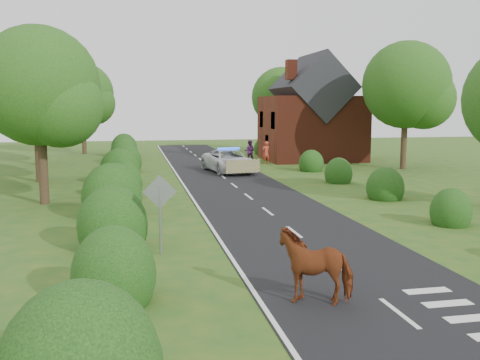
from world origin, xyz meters
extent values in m
plane|color=#24531C|center=(0.00, 0.00, 0.00)|extent=(120.00, 120.00, 0.00)
cube|color=black|center=(0.00, 15.00, 0.01)|extent=(6.00, 70.00, 0.02)
cube|color=white|center=(0.00, -4.00, 0.03)|extent=(0.12, 1.80, 0.01)
cube|color=white|center=(0.00, 0.00, 0.03)|extent=(0.12, 1.80, 0.01)
cube|color=white|center=(0.00, 4.00, 0.03)|extent=(0.12, 1.80, 0.01)
cube|color=white|center=(0.00, 8.00, 0.03)|extent=(0.12, 1.80, 0.01)
cube|color=white|center=(0.00, 12.00, 0.03)|extent=(0.12, 1.80, 0.01)
cube|color=white|center=(0.00, 16.00, 0.03)|extent=(0.12, 1.80, 0.01)
cube|color=white|center=(0.00, 20.00, 0.03)|extent=(0.12, 1.80, 0.01)
cube|color=white|center=(0.00, 24.00, 0.03)|extent=(0.12, 1.80, 0.01)
cube|color=white|center=(0.00, 28.00, 0.03)|extent=(0.12, 1.80, 0.01)
cube|color=white|center=(0.00, 32.00, 0.03)|extent=(0.12, 1.80, 0.01)
cube|color=white|center=(0.00, 36.00, 0.03)|extent=(0.12, 1.80, 0.01)
cube|color=white|center=(0.00, 40.00, 0.03)|extent=(0.12, 1.80, 0.01)
cube|color=white|center=(0.00, 44.00, 0.03)|extent=(0.12, 1.80, 0.01)
cube|color=white|center=(0.00, 48.00, 0.03)|extent=(0.12, 1.80, 0.01)
cube|color=white|center=(-2.90, 15.00, 0.03)|extent=(0.12, 70.00, 0.01)
cube|color=white|center=(1.40, -4.60, 0.03)|extent=(1.20, 0.35, 0.01)
cube|color=white|center=(1.40, -3.70, 0.03)|extent=(1.20, 0.35, 0.01)
cube|color=white|center=(1.40, -2.80, 0.03)|extent=(1.20, 0.35, 0.01)
ellipsoid|color=black|center=(-6.30, -2.00, 0.66)|extent=(2.00, 2.10, 2.40)
ellipsoid|color=black|center=(-6.50, 3.00, 0.74)|extent=(2.30, 2.41, 2.70)
ellipsoid|color=black|center=(-6.70, 8.00, 0.83)|extent=(2.50, 2.62, 3.00)
ellipsoid|color=black|center=(-6.40, 13.00, 0.69)|extent=(2.10, 2.20, 2.50)
ellipsoid|color=black|center=(-6.60, 18.00, 0.77)|extent=(2.40, 2.52, 2.80)
ellipsoid|color=black|center=(-6.30, 24.00, 0.72)|extent=(2.20, 2.31, 2.60)
ellipsoid|color=black|center=(-6.50, 30.00, 0.74)|extent=(2.30, 2.41, 2.70)
ellipsoid|color=black|center=(-6.60, 36.00, 0.77)|extent=(2.40, 2.52, 2.80)
ellipsoid|color=black|center=(6.40, 4.00, 0.52)|extent=(1.60, 1.68, 1.90)
ellipsoid|color=black|center=(6.60, 10.00, 0.58)|extent=(1.90, 2.00, 2.10)
ellipsoid|color=black|center=(6.50, 16.00, 0.55)|extent=(1.70, 1.78, 2.00)
ellipsoid|color=black|center=(6.80, 22.00, 0.55)|extent=(1.80, 1.89, 2.00)
ellipsoid|color=black|center=(6.60, 36.00, 0.55)|extent=(1.70, 1.78, 2.00)
cylinder|color=#332316|center=(-10.00, 12.00, 1.98)|extent=(0.44, 0.44, 3.96)
sphere|color=#224611|center=(-10.00, 12.00, 5.58)|extent=(5.60, 5.60, 5.60)
sphere|color=#357223|center=(-9.02, 11.44, 4.68)|extent=(3.92, 3.92, 3.92)
cylinder|color=#332316|center=(-11.50, 20.00, 1.87)|extent=(0.44, 0.44, 3.74)
sphere|color=#224611|center=(-11.50, 20.00, 5.27)|extent=(5.60, 5.60, 5.60)
sphere|color=#357223|center=(-10.52, 19.44, 4.42)|extent=(3.92, 3.92, 3.92)
cylinder|color=#332316|center=(-13.00, 30.00, 2.42)|extent=(0.44, 0.44, 4.84)
sphere|color=#224611|center=(-13.00, 30.00, 6.82)|extent=(6.80, 6.80, 6.80)
sphere|color=#357223|center=(-11.81, 29.32, 5.72)|extent=(4.76, 4.76, 4.76)
cylinder|color=#332316|center=(-10.50, 40.00, 2.09)|extent=(0.44, 0.44, 4.18)
sphere|color=#224611|center=(-10.50, 40.00, 5.89)|extent=(6.00, 6.00, 6.00)
sphere|color=#357223|center=(-9.45, 39.40, 4.94)|extent=(4.20, 4.20, 4.20)
cylinder|color=#332316|center=(14.00, 22.00, 2.20)|extent=(0.44, 0.44, 4.40)
sphere|color=#224611|center=(14.00, 22.00, 6.20)|extent=(6.40, 6.40, 6.40)
sphere|color=#357223|center=(15.12, 21.36, 5.20)|extent=(4.48, 4.48, 4.48)
cylinder|color=#332316|center=(9.00, 38.00, 1.98)|extent=(0.44, 0.44, 3.96)
sphere|color=#224611|center=(9.00, 38.00, 5.58)|extent=(6.00, 6.00, 6.00)
sphere|color=#357223|center=(10.05, 37.40, 4.68)|extent=(4.20, 4.20, 4.20)
cylinder|color=gray|center=(-5.00, 2.00, 1.10)|extent=(0.08, 0.08, 2.20)
cube|color=gray|center=(-5.00, 2.00, 2.00)|extent=(1.06, 0.04, 1.06)
cube|color=maroon|center=(9.50, 30.00, 2.75)|extent=(8.00, 7.00, 5.50)
cube|color=black|center=(9.50, 30.00, 6.20)|extent=(5.94, 7.40, 5.94)
cube|color=maroon|center=(7.00, 28.00, 7.60)|extent=(0.80, 0.80, 1.60)
imported|color=maroon|center=(-1.55, -2.75, 0.73)|extent=(2.29, 1.62, 1.47)
imported|color=silver|center=(0.85, 22.60, 0.80)|extent=(3.50, 6.09, 1.60)
cube|color=yellow|center=(1.30, 19.73, 0.72)|extent=(2.37, 0.43, 0.88)
cube|color=blue|center=(0.85, 22.60, 1.68)|extent=(1.62, 0.52, 0.14)
imported|color=#B33726|center=(4.75, 27.22, 0.93)|extent=(0.74, 0.56, 1.86)
imported|color=#4B1C54|center=(3.72, 28.79, 0.93)|extent=(1.08, 0.96, 1.86)
camera|label=1|loc=(-5.77, -14.57, 4.63)|focal=40.00mm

